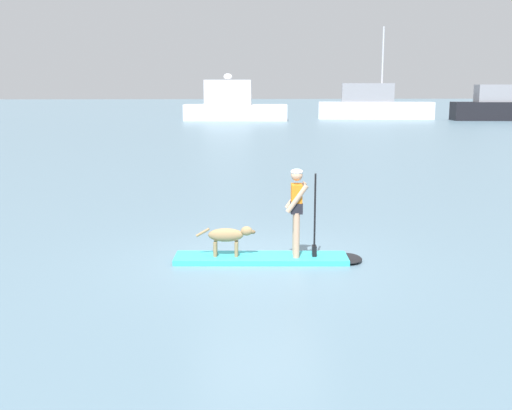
{
  "coord_description": "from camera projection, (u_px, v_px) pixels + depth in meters",
  "views": [
    {
      "loc": [
        -1.2,
        -11.4,
        3.23
      ],
      "look_at": [
        0.0,
        1.0,
        0.9
      ],
      "focal_mm": 43.57,
      "sensor_mm": 36.0,
      "label": 1
    }
  ],
  "objects": [
    {
      "name": "moored_boat_port",
      "position": [
        507.0,
        107.0,
        64.98
      ],
      "size": [
        11.79,
        4.58,
        9.17
      ],
      "color": "black",
      "rests_on": "ground_plane"
    },
    {
      "name": "person_paddler",
      "position": [
        297.0,
        206.0,
        11.66
      ],
      "size": [
        0.63,
        0.51,
        1.67
      ],
      "color": "tan",
      "rests_on": "paddleboard"
    },
    {
      "name": "paddleboard",
      "position": [
        273.0,
        258.0,
        11.85
      ],
      "size": [
        3.63,
        1.1,
        0.1
      ],
      "color": "#33B2BF",
      "rests_on": "ground_plane"
    },
    {
      "name": "moored_boat_center",
      "position": [
        373.0,
        106.0,
        68.29
      ],
      "size": [
        12.7,
        4.98,
        9.89
      ],
      "color": "white",
      "rests_on": "ground_plane"
    },
    {
      "name": "ground_plane",
      "position": [
        261.0,
        261.0,
        11.86
      ],
      "size": [
        400.0,
        400.0,
        0.0
      ],
      "primitive_type": "plane",
      "color": "slate"
    },
    {
      "name": "moored_boat_starboard",
      "position": [
        233.0,
        106.0,
        64.93
      ],
      "size": [
        11.03,
        4.4,
        4.83
      ],
      "color": "white",
      "rests_on": "ground_plane"
    },
    {
      "name": "dog",
      "position": [
        228.0,
        236.0,
        11.77
      ],
      "size": [
        1.14,
        0.29,
        0.57
      ],
      "color": "#997A51",
      "rests_on": "paddleboard"
    }
  ]
}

